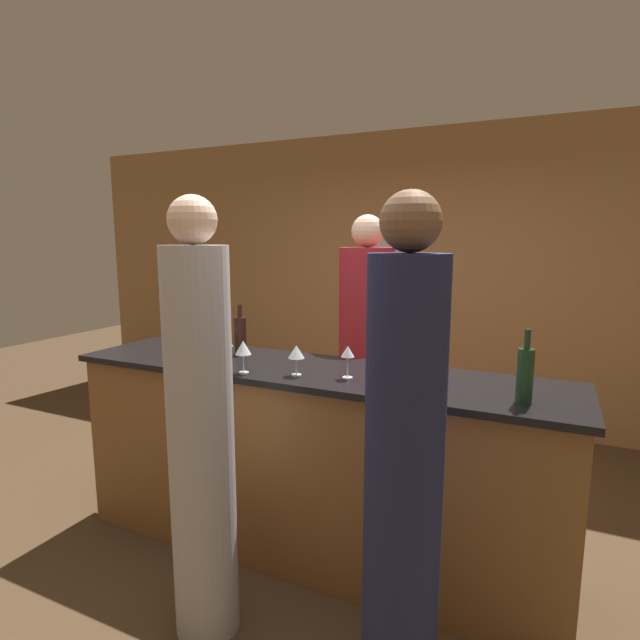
# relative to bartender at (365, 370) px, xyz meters

# --- Properties ---
(ground_plane) EXTENTS (14.00, 14.00, 0.00)m
(ground_plane) POSITION_rel_bartender_xyz_m (-0.06, -0.75, -0.90)
(ground_plane) COLOR #4C3823
(back_wall) EXTENTS (8.00, 0.08, 2.80)m
(back_wall) POSITION_rel_bartender_xyz_m (-0.06, 1.71, 0.50)
(back_wall) COLOR #A37547
(back_wall) RESTS_ON ground_plane
(bar_counter) EXTENTS (2.77, 0.65, 1.08)m
(bar_counter) POSITION_rel_bartender_xyz_m (-0.06, -0.75, -0.35)
(bar_counter) COLOR brown
(bar_counter) RESTS_ON ground_plane
(bartender) EXTENTS (0.37, 0.37, 1.93)m
(bartender) POSITION_rel_bartender_xyz_m (0.00, 0.00, 0.00)
(bartender) COLOR maroon
(bartender) RESTS_ON ground_plane
(guest_0) EXTENTS (0.28, 0.28, 1.93)m
(guest_0) POSITION_rel_bartender_xyz_m (0.67, -1.46, 0.02)
(guest_0) COLOR #1E234C
(guest_0) RESTS_ON ground_plane
(guest_1) EXTENTS (0.29, 0.29, 1.95)m
(guest_1) POSITION_rel_bartender_xyz_m (-0.23, -1.46, 0.03)
(guest_1) COLOR #B2B2B7
(guest_1) RESTS_ON ground_plane
(wine_bottle_0) EXTENTS (0.07, 0.07, 0.32)m
(wine_bottle_0) POSITION_rel_bartender_xyz_m (1.03, -0.88, 0.31)
(wine_bottle_0) COLOR #19381E
(wine_bottle_0) RESTS_ON bar_counter
(wine_bottle_1) EXTENTS (0.07, 0.07, 0.30)m
(wine_bottle_1) POSITION_rel_bartender_xyz_m (-0.58, -0.63, 0.30)
(wine_bottle_1) COLOR black
(wine_bottle_1) RESTS_ON bar_counter
(wine_glass_0) EXTENTS (0.07, 0.07, 0.17)m
(wine_glass_0) POSITION_rel_bartender_xyz_m (0.21, -0.85, 0.31)
(wine_glass_0) COLOR silver
(wine_glass_0) RESTS_ON bar_counter
(wine_glass_1) EXTENTS (0.08, 0.08, 0.17)m
(wine_glass_1) POSITION_rel_bartender_xyz_m (0.44, -0.75, 0.32)
(wine_glass_1) COLOR silver
(wine_glass_1) RESTS_ON bar_counter
(wine_glass_2) EXTENTS (0.08, 0.08, 0.16)m
(wine_glass_2) POSITION_rel_bartender_xyz_m (0.59, -1.01, 0.31)
(wine_glass_2) COLOR silver
(wine_glass_2) RESTS_ON bar_counter
(wine_glass_3) EXTENTS (0.08, 0.08, 0.16)m
(wine_glass_3) POSITION_rel_bartender_xyz_m (-0.05, -0.91, 0.30)
(wine_glass_3) COLOR silver
(wine_glass_3) RESTS_ON bar_counter
(wine_glass_4) EXTENTS (0.08, 0.08, 0.17)m
(wine_glass_4) POSITION_rel_bartender_xyz_m (-0.32, -0.99, 0.31)
(wine_glass_4) COLOR silver
(wine_glass_4) RESTS_ON bar_counter
(wine_glass_5) EXTENTS (0.07, 0.07, 0.17)m
(wine_glass_5) POSITION_rel_bartender_xyz_m (-0.51, -0.86, 0.31)
(wine_glass_5) COLOR silver
(wine_glass_5) RESTS_ON bar_counter
(wine_glass_6) EXTENTS (0.06, 0.06, 0.17)m
(wine_glass_6) POSITION_rel_bartender_xyz_m (0.59, -0.89, 0.32)
(wine_glass_6) COLOR silver
(wine_glass_6) RESTS_ON bar_counter
(wine_glass_7) EXTENTS (0.07, 0.07, 0.16)m
(wine_glass_7) POSITION_rel_bartender_xyz_m (-0.76, -0.85, 0.30)
(wine_glass_7) COLOR silver
(wine_glass_7) RESTS_ON bar_counter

